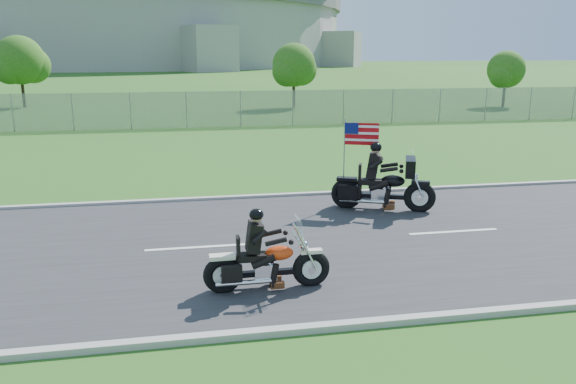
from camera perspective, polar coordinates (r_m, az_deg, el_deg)
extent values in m
plane|color=#1F4E18|center=(12.60, -0.11, -5.27)|extent=(420.00, 420.00, 0.00)
cube|color=#28282B|center=(12.59, -0.11, -5.18)|extent=(120.00, 8.00, 0.04)
cube|color=#9E9B93|center=(16.41, -2.65, -0.46)|extent=(120.00, 0.18, 0.12)
cube|color=#9E9B93|center=(8.95, 4.69, -13.48)|extent=(120.00, 0.18, 0.12)
cube|color=gray|center=(31.97, -15.71, 7.94)|extent=(60.00, 0.03, 2.00)
cylinder|color=#A3A099|center=(182.65, -16.69, 15.45)|extent=(130.00, 130.00, 20.00)
cylinder|color=#605E5B|center=(183.01, -16.85, 17.63)|extent=(132.00, 132.00, 4.00)
cylinder|color=#382316|center=(42.57, 0.59, 10.24)|extent=(0.22, 0.22, 2.52)
sphere|color=#235015|center=(42.48, 0.59, 12.78)|extent=(3.20, 3.20, 3.20)
sphere|color=#235015|center=(43.09, 1.32, 12.32)|extent=(2.40, 2.40, 2.40)
sphere|color=#235015|center=(42.00, -0.07, 12.15)|extent=(2.24, 2.24, 2.24)
cylinder|color=#382316|center=(47.28, -25.35, 9.47)|extent=(0.22, 0.22, 2.80)
sphere|color=#235015|center=(47.20, -25.62, 12.00)|extent=(3.60, 3.60, 3.60)
sphere|color=#235015|center=(47.56, -24.55, 11.63)|extent=(2.70, 2.70, 2.70)
sphere|color=#235015|center=(46.94, -26.45, 11.29)|extent=(2.52, 2.52, 2.52)
cylinder|color=#382316|center=(46.55, 21.10, 9.48)|extent=(0.22, 0.22, 2.24)
sphere|color=#235015|center=(46.47, 21.28, 11.54)|extent=(2.80, 2.80, 2.80)
sphere|color=#235015|center=(47.13, 21.57, 11.14)|extent=(2.10, 2.10, 2.10)
sphere|color=#235015|center=(45.93, 20.94, 11.04)|extent=(1.96, 1.96, 1.96)
torus|color=black|center=(10.27, 2.36, -7.76)|extent=(0.70, 0.18, 0.70)
torus|color=black|center=(10.05, -6.64, -8.37)|extent=(0.70, 0.18, 0.70)
ellipsoid|color=#ED3E11|center=(10.04, -0.93, -6.21)|extent=(0.53, 0.31, 0.26)
cube|color=black|center=(9.98, -3.71, -6.59)|extent=(0.52, 0.29, 0.11)
cube|color=black|center=(9.86, -3.47, -4.58)|extent=(0.23, 0.38, 0.52)
sphere|color=black|center=(9.75, -3.23, -2.32)|extent=(0.26, 0.26, 0.25)
cube|color=silver|center=(9.96, 1.20, -3.63)|extent=(0.04, 0.43, 0.38)
torus|color=black|center=(15.23, 13.23, -0.52)|extent=(0.86, 0.50, 0.84)
torus|color=black|center=(15.28, 5.97, -0.17)|extent=(0.86, 0.50, 0.84)
ellipsoid|color=black|center=(15.12, 10.60, 1.11)|extent=(0.73, 0.57, 0.32)
cube|color=black|center=(15.15, 8.36, 1.05)|extent=(0.71, 0.55, 0.14)
cube|color=black|center=(15.05, 8.64, 2.68)|extent=(0.42, 0.52, 0.63)
sphere|color=black|center=(14.96, 8.92, 4.51)|extent=(0.40, 0.40, 0.31)
cube|color=black|center=(15.04, 12.32, 2.51)|extent=(0.57, 0.94, 0.46)
cube|color=#B70C11|center=(15.16, 7.50, 5.86)|extent=(0.85, 0.36, 0.59)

